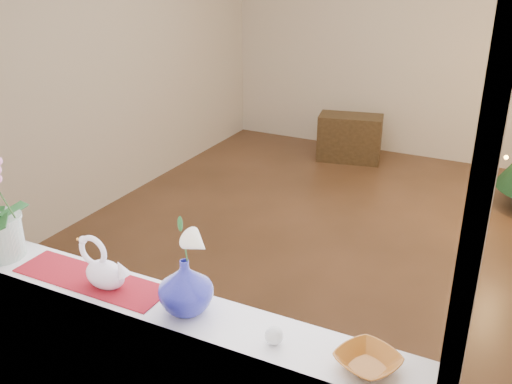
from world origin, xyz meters
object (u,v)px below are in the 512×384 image
side_table (350,138)px  blue_vase (185,282)px  swan (104,265)px  amber_dish (368,363)px  paperweight (274,336)px

side_table → blue_vase: bearing=-92.5°
swan → amber_dish: swan is taller
swan → blue_vase: blue_vase is taller
side_table → paperweight: bearing=-87.7°
amber_dish → blue_vase: bearing=179.6°
amber_dish → side_table: amber_dish is taller
paperweight → side_table: (-1.12, 4.40, -0.70)m
paperweight → side_table: 4.60m
blue_vase → paperweight: blue_vase is taller
blue_vase → paperweight: (0.38, -0.03, -0.09)m
amber_dish → side_table: bearing=108.4°
blue_vase → amber_dish: size_ratio=1.46×
blue_vase → side_table: size_ratio=0.37×
paperweight → side_table: paperweight is taller
blue_vase → swan: bearing=-178.7°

